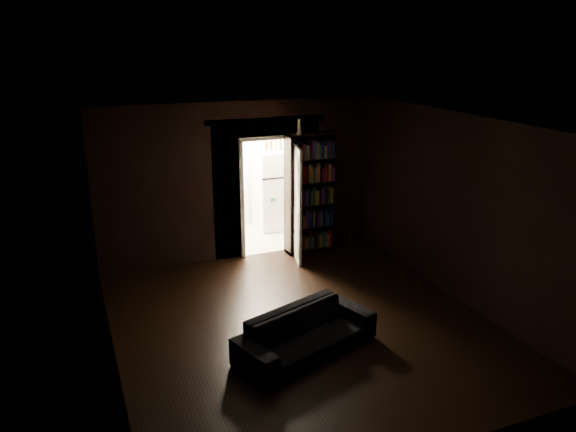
{
  "coord_description": "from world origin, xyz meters",
  "views": [
    {
      "loc": [
        -2.8,
        -6.38,
        3.85
      ],
      "look_at": [
        0.15,
        0.9,
        1.31
      ],
      "focal_mm": 35.0,
      "sensor_mm": 36.0,
      "label": 1
    }
  ],
  "objects": [
    {
      "name": "room_walls",
      "position": [
        -0.01,
        1.07,
        1.68
      ],
      "size": [
        5.02,
        5.61,
        2.84
      ],
      "color": "black",
      "rests_on": "ground"
    },
    {
      "name": "refrigerator",
      "position": [
        1.1,
        4.03,
        0.82
      ],
      "size": [
        0.79,
        0.73,
        1.65
      ],
      "primitive_type": "cube",
      "rotation": [
        0.0,
        0.0,
        -0.08
      ],
      "color": "white",
      "rests_on": "ground"
    },
    {
      "name": "figurine",
      "position": [
        1.02,
        2.53,
        2.33
      ],
      "size": [
        0.12,
        0.12,
        0.27
      ],
      "primitive_type": "cube",
      "rotation": [
        0.0,
        0.0,
        0.41
      ],
      "color": "white",
      "rests_on": "bookshelf"
    },
    {
      "name": "ground",
      "position": [
        0.0,
        0.0,
        0.0
      ],
      "size": [
        5.5,
        5.5,
        0.0
      ],
      "primitive_type": "plane",
      "color": "black",
      "rests_on": "ground"
    },
    {
      "name": "bookshelf",
      "position": [
        1.25,
        2.55,
        1.1
      ],
      "size": [
        0.95,
        0.65,
        2.2
      ],
      "primitive_type": "cube",
      "rotation": [
        0.0,
        0.0,
        0.41
      ],
      "color": "black",
      "rests_on": "ground"
    },
    {
      "name": "sofa",
      "position": [
        -0.24,
        -0.65,
        0.36
      ],
      "size": [
        2.04,
        1.37,
        0.72
      ],
      "primitive_type": "imported",
      "rotation": [
        0.0,
        0.0,
        0.33
      ],
      "color": "black",
      "rests_on": "ground"
    },
    {
      "name": "door",
      "position": [
        0.88,
        2.32,
        1.02
      ],
      "size": [
        0.24,
        0.84,
        2.05
      ],
      "primitive_type": "cube",
      "rotation": [
        0.0,
        0.0,
        1.35
      ],
      "color": "white",
      "rests_on": "ground"
    },
    {
      "name": "bottles",
      "position": [
        1.18,
        3.97,
        1.78
      ],
      "size": [
        0.63,
        0.3,
        0.26
      ],
      "primitive_type": "cube",
      "rotation": [
        0.0,
        0.0,
        -0.35
      ],
      "color": "black",
      "rests_on": "refrigerator"
    },
    {
      "name": "kitchen_alcove",
      "position": [
        0.5,
        3.87,
        1.21
      ],
      "size": [
        2.2,
        1.8,
        2.6
      ],
      "color": "#AFA999",
      "rests_on": "ground"
    }
  ]
}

